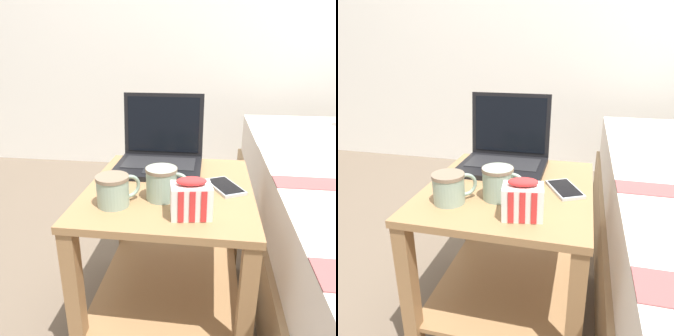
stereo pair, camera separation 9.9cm
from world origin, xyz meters
TOP-DOWN VIEW (x-y plane):
  - ground_plane at (0.00, 0.00)m, footprint 8.00×8.00m
  - bedside_table at (0.00, 0.00)m, footprint 0.53×0.59m
  - laptop at (-0.06, 0.19)m, footprint 0.31×0.27m
  - mug_front_left at (-0.01, -0.09)m, footprint 0.13×0.09m
  - mug_front_right at (-0.14, -0.15)m, footprint 0.12×0.10m
  - snack_bag at (0.08, -0.19)m, footprint 0.12×0.09m
  - cell_phone at (0.18, 0.01)m, footprint 0.13×0.16m

SIDE VIEW (x-z plane):
  - ground_plane at x=0.00m, z-range 0.00..0.00m
  - bedside_table at x=0.00m, z-range 0.07..0.58m
  - cell_phone at x=0.18m, z-range 0.51..0.52m
  - mug_front_right at x=-0.14m, z-range 0.52..0.61m
  - snack_bag at x=0.08m, z-range 0.51..0.62m
  - laptop at x=-0.06m, z-range 0.43..0.69m
  - mug_front_left at x=-0.01m, z-range 0.52..0.61m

